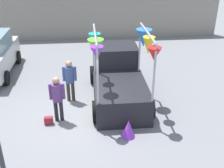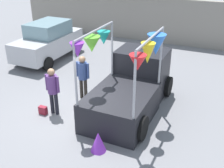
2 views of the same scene
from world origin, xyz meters
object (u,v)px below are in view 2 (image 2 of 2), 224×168
object	(u,v)px
person_vendor	(83,73)
parked_car	(48,41)
handbag	(43,110)
person_customer	(53,87)
vendor_truck	(132,84)
folded_kite_bundle_violet	(98,142)

from	to	relation	value
person_vendor	parked_car	bearing A→B (deg)	141.36
handbag	person_customer	bearing A→B (deg)	29.74
handbag	vendor_truck	bearing A→B (deg)	34.50
vendor_truck	person_customer	xyz separation A→B (m)	(-2.22, -1.57, 0.13)
vendor_truck	person_vendor	bearing A→B (deg)	-173.68
parked_car	person_vendor	world-z (taller)	parked_car
vendor_truck	person_vendor	size ratio (longest dim) A/B	2.43
vendor_truck	folded_kite_bundle_violet	size ratio (longest dim) A/B	6.81
vendor_truck	handbag	bearing A→B (deg)	-145.50
person_vendor	handbag	bearing A→B (deg)	-114.49
vendor_truck	handbag	size ratio (longest dim) A/B	14.60
person_vendor	vendor_truck	bearing A→B (deg)	6.32
person_vendor	folded_kite_bundle_violet	distance (m)	3.22
parked_car	person_vendor	distance (m)	4.74
person_customer	handbag	world-z (taller)	person_customer
person_customer	handbag	bearing A→B (deg)	-150.26
person_vendor	handbag	world-z (taller)	person_vendor
vendor_truck	person_vendor	xyz separation A→B (m)	(-1.86, -0.21, 0.15)
folded_kite_bundle_violet	handbag	bearing A→B (deg)	159.99
handbag	folded_kite_bundle_violet	world-z (taller)	folded_kite_bundle_violet
vendor_truck	parked_car	bearing A→B (deg)	153.65
vendor_truck	handbag	world-z (taller)	vendor_truck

